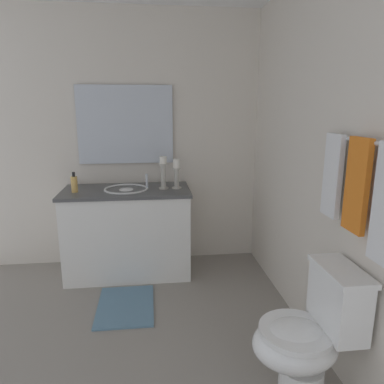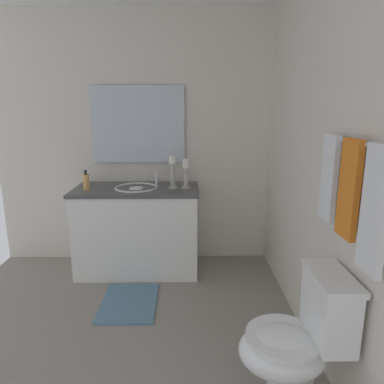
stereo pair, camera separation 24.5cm
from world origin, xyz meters
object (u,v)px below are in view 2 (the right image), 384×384
object	(u,v)px
candle_holder_short	(173,172)
towel_near_vanity	(329,178)
vanity_cabinet	(138,230)
candle_holder_tall	(186,173)
sink_basin	(136,192)
bath_mat	(129,302)
mirror	(138,125)
towel_bar	(358,143)
toilet	(296,343)
soap_bottle	(86,182)
towel_near_corner	(374,211)
towel_center	(349,189)

from	to	relation	value
candle_holder_short	towel_near_vanity	distance (m)	1.64
vanity_cabinet	candle_holder_tall	bearing A→B (deg)	88.37
sink_basin	bath_mat	xyz separation A→B (m)	(0.62, -0.00, -0.77)
vanity_cabinet	towel_near_vanity	size ratio (longest dim) A/B	2.50
mirror	towel_bar	xyz separation A→B (m)	(1.89, 1.25, 0.00)
mirror	candle_holder_tall	xyz separation A→B (m)	(0.29, 0.46, -0.42)
mirror	toilet	world-z (taller)	mirror
candle_holder_tall	mirror	bearing A→B (deg)	-122.38
toilet	towel_near_vanity	xyz separation A→B (m)	(-0.27, 0.20, 0.81)
candle_holder_short	candle_holder_tall	bearing A→B (deg)	90.00
toilet	towel_bar	world-z (taller)	towel_bar
mirror	towel_bar	bearing A→B (deg)	33.57
vanity_cabinet	toilet	xyz separation A→B (m)	(1.64, 1.03, -0.04)
sink_basin	towel_bar	world-z (taller)	towel_bar
sink_basin	soap_bottle	xyz separation A→B (m)	(0.06, -0.44, 0.11)
toilet	bath_mat	bearing A→B (deg)	-134.47
candle_holder_short	towel_bar	bearing A→B (deg)	29.75
sink_basin	candle_holder_tall	size ratio (longest dim) A/B	1.47
soap_bottle	towel_near_corner	bearing A→B (deg)	43.12
soap_bottle	towel_near_vanity	bearing A→B (deg)	51.99
mirror	candle_holder_tall	bearing A→B (deg)	57.62
sink_basin	towel_near_vanity	world-z (taller)	towel_near_vanity
soap_bottle	candle_holder_short	bearing A→B (deg)	93.10
soap_bottle	towel_near_corner	xyz separation A→B (m)	(1.79, 1.68, 0.25)
soap_bottle	towel_near_vanity	size ratio (longest dim) A/B	0.39
vanity_cabinet	candle_holder_tall	distance (m)	0.72
candle_holder_tall	toilet	distance (m)	1.82
candle_holder_tall	towel_near_vanity	size ratio (longest dim) A/B	0.59
toilet	bath_mat	world-z (taller)	toilet
mirror	towel_near_vanity	distance (m)	2.07
candle_holder_short	towel_bar	world-z (taller)	towel_bar
vanity_cabinet	mirror	bearing A→B (deg)	179.99
towel_near_vanity	vanity_cabinet	bearing A→B (deg)	-137.92
candle_holder_short	towel_bar	distance (m)	1.88
vanity_cabinet	towel_near_vanity	distance (m)	2.00
toilet	vanity_cabinet	bearing A→B (deg)	-147.79
towel_bar	towel_center	world-z (taller)	towel_center
mirror	towel_bar	distance (m)	2.27
mirror	sink_basin	bearing A→B (deg)	0.20
vanity_cabinet	soap_bottle	xyz separation A→B (m)	(0.06, -0.44, 0.48)
towel_center	bath_mat	bearing A→B (deg)	-128.53
vanity_cabinet	candle_holder_tall	world-z (taller)	candle_holder_tall
soap_bottle	towel_bar	xyz separation A→B (m)	(1.55, 1.70, 0.50)
towel_near_vanity	mirror	bearing A→B (deg)	-143.14
towel_near_corner	bath_mat	world-z (taller)	towel_near_corner
soap_bottle	vanity_cabinet	bearing A→B (deg)	97.16
soap_bottle	mirror	bearing A→B (deg)	127.11
candle_holder_tall	candle_holder_short	xyz separation A→B (m)	(0.00, -0.12, 0.01)
mirror	bath_mat	distance (m)	1.65
sink_basin	towel_center	xyz separation A→B (m)	(1.61, 1.23, 0.39)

